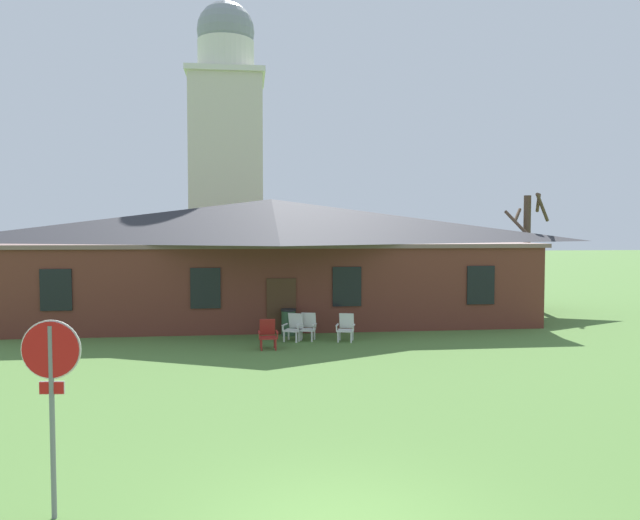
{
  "coord_description": "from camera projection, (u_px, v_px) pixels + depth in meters",
  "views": [
    {
      "loc": [
        -1.13,
        -7.55,
        3.92
      ],
      "look_at": [
        0.88,
        9.07,
        3.08
      ],
      "focal_mm": 34.22,
      "sensor_mm": 36.0,
      "label": 1
    }
  ],
  "objects": [
    {
      "name": "lawn_chair_by_porch",
      "position": [
        268.0,
        334.0,
        20.02
      ],
      "size": [
        0.66,
        0.69,
        0.96
      ],
      "color": "maroon",
      "rests_on": "ground"
    },
    {
      "name": "dome_tower",
      "position": [
        227.0,
        151.0,
        41.62
      ],
      "size": [
        5.18,
        5.18,
        20.18
      ],
      "color": "beige",
      "rests_on": "ground"
    },
    {
      "name": "trash_bin",
      "position": [
        288.0,
        322.0,
        22.56
      ],
      "size": [
        0.56,
        0.56,
        0.98
      ],
      "color": "#335638",
      "rests_on": "ground"
    },
    {
      "name": "lawn_chair_middle",
      "position": [
        346.0,
        327.0,
        21.42
      ],
      "size": [
        0.75,
        0.8,
        0.96
      ],
      "color": "silver",
      "rests_on": "ground"
    },
    {
      "name": "lawn_chair_left_end",
      "position": [
        308.0,
        326.0,
        21.59
      ],
      "size": [
        0.76,
        0.81,
        0.96
      ],
      "color": "silver",
      "rests_on": "ground"
    },
    {
      "name": "stop_sign",
      "position": [
        51.0,
        378.0,
        8.18
      ],
      "size": [
        0.8,
        0.12,
        2.71
      ],
      "color": "slate",
      "rests_on": "ground"
    },
    {
      "name": "bare_tree_beside_building",
      "position": [
        527.0,
        244.0,
        30.91
      ],
      "size": [
        2.26,
        1.94,
        5.72
      ],
      "color": "brown",
      "rests_on": "ground"
    },
    {
      "name": "brick_building",
      "position": [
        272.0,
        256.0,
        27.66
      ],
      "size": [
        21.93,
        10.4,
        5.29
      ],
      "color": "brown",
      "rests_on": "ground"
    },
    {
      "name": "lawn_chair_near_door",
      "position": [
        294.0,
        327.0,
        21.44
      ],
      "size": [
        0.8,
        0.84,
        0.96
      ],
      "color": "silver",
      "rests_on": "ground"
    }
  ]
}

